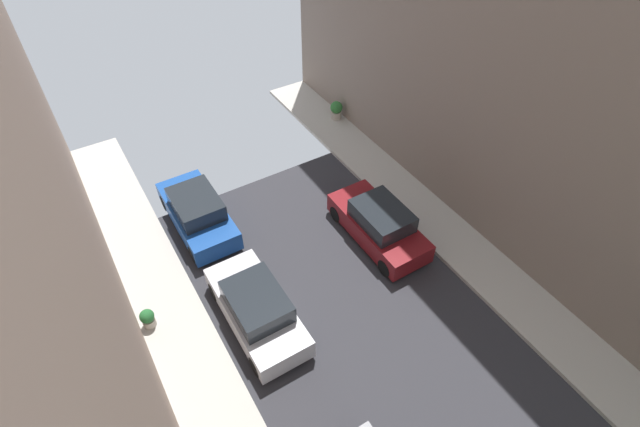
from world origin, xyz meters
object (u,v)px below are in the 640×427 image
Objects in this scene: parked_car_left_5 at (197,212)px; parked_car_left_4 at (257,309)px; parked_car_right_2 at (379,224)px; potted_plant_1 at (336,110)px; potted_plant_2 at (148,318)px.

parked_car_left_4 is at bearing -90.00° from parked_car_left_5.
parked_car_left_4 and parked_car_right_2 have the same top height.
parked_car_left_4 is 1.00× the size of parked_car_left_5.
parked_car_left_5 reaches higher than potted_plant_1.
parked_car_right_2 reaches higher than potted_plant_2.
potted_plant_2 is (-2.99, -3.41, -0.21)m from parked_car_left_5.
potted_plant_1 is 1.30× the size of potted_plant_2.
parked_car_left_4 is at bearing -134.94° from potted_plant_1.
parked_car_left_4 is 11.74m from potted_plant_1.
parked_car_left_5 is (0.00, 5.00, 0.00)m from parked_car_left_4.
potted_plant_1 is at bearing 68.48° from parked_car_right_2.
parked_car_right_2 is (5.40, -4.03, 0.00)m from parked_car_left_5.
potted_plant_1 is at bearing 21.72° from parked_car_left_5.
potted_plant_2 is (-8.39, 0.61, -0.21)m from parked_car_right_2.
parked_car_left_4 is 4.71× the size of potted_plant_1.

